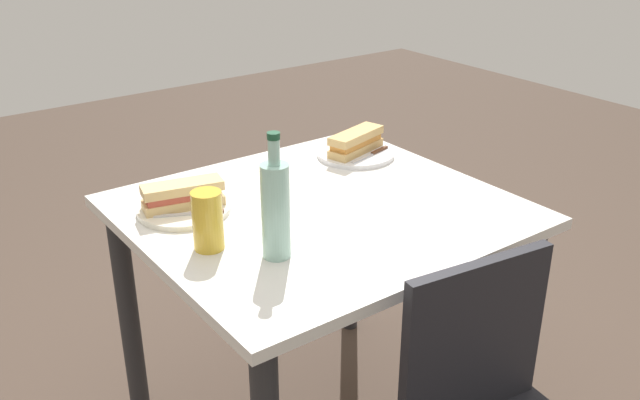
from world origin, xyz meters
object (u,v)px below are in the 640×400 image
dining_table (320,248)px  water_bottle (276,208)px  plate_far (184,209)px  knife_far (193,213)px  plate_near (356,154)px  baguette_sandwich_far (183,195)px  knife_near (372,154)px  beer_glass (208,221)px  baguette_sandwich_near (356,142)px

dining_table → water_bottle: bearing=33.4°
plate_far → knife_far: knife_far is taller
water_bottle → plate_far: bearing=-79.4°
plate_near → baguette_sandwich_far: size_ratio=1.12×
dining_table → plate_near: size_ratio=3.95×
knife_far → water_bottle: (-0.07, 0.29, 0.10)m
plate_far → knife_far: 0.06m
dining_table → plate_far: size_ratio=3.95×
dining_table → water_bottle: (0.24, 0.16, 0.25)m
knife_near → water_bottle: (0.59, 0.35, 0.10)m
plate_far → beer_glass: size_ratio=1.69×
knife_near → beer_glass: size_ratio=1.22×
dining_table → beer_glass: (0.35, 0.03, 0.20)m
knife_near → plate_far: 0.66m
baguette_sandwich_far → beer_glass: size_ratio=1.51×
plate_near → baguette_sandwich_far: baguette_sandwich_far is taller
plate_far → beer_glass: (0.04, 0.22, 0.07)m
water_bottle → plate_near: bearing=-144.4°
plate_far → water_bottle: bearing=100.6°
knife_near → dining_table: bearing=29.0°
dining_table → plate_far: plate_far is taller
beer_glass → baguette_sandwich_far: bearing=-101.0°
dining_table → plate_near: bearing=-142.8°
dining_table → baguette_sandwich_far: baguette_sandwich_far is taller
plate_near → plate_far: same height
plate_far → knife_near: bearing=-179.8°
beer_glass → knife_far: bearing=-104.2°
knife_near → plate_far: (0.66, 0.00, -0.01)m
knife_near → knife_far: bearing=5.4°
water_bottle → beer_glass: bearing=-49.7°
plate_near → dining_table: bearing=37.2°
baguette_sandwich_near → knife_far: (0.63, 0.11, -0.03)m
beer_glass → water_bottle: bearing=130.3°
baguette_sandwich_near → plate_far: bearing=4.8°
knife_far → baguette_sandwich_near: bearing=-169.9°
knife_far → beer_glass: (0.04, 0.16, 0.05)m
baguette_sandwich_near → beer_glass: 0.73m
baguette_sandwich_near → knife_far: baguette_sandwich_near is taller
plate_near → plate_far: 0.63m
plate_near → baguette_sandwich_near: baguette_sandwich_near is taller
baguette_sandwich_far → knife_near: bearing=-179.8°
knife_near → plate_far: bearing=0.2°
plate_near → plate_far: (0.63, 0.05, 0.00)m
baguette_sandwich_far → knife_far: baguette_sandwich_far is taller
plate_far → baguette_sandwich_far: bearing=0.0°
dining_table → baguette_sandwich_far: size_ratio=4.42×
beer_glass → plate_far: bearing=-101.0°
knife_near → plate_near: bearing=-63.1°
baguette_sandwich_near → water_bottle: size_ratio=0.72×
plate_near → water_bottle: 0.70m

